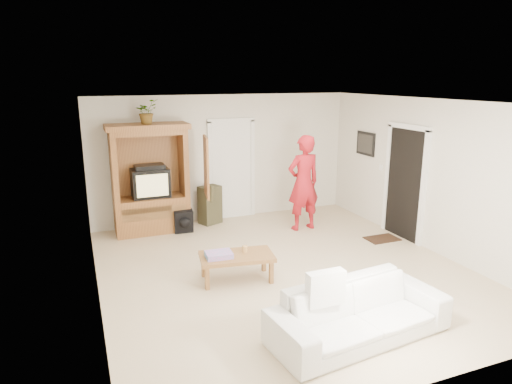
% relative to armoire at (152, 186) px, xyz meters
% --- Properties ---
extents(floor, '(6.00, 6.00, 0.00)m').
position_rel_armoire_xyz_m(floor, '(1.58, -2.66, -0.91)').
color(floor, tan).
rests_on(floor, ground).
extents(ceiling, '(6.00, 6.00, 0.00)m').
position_rel_armoire_xyz_m(ceiling, '(1.58, -2.66, 1.69)').
color(ceiling, white).
rests_on(ceiling, floor).
extents(wall_back, '(5.50, 0.00, 5.50)m').
position_rel_armoire_xyz_m(wall_back, '(1.58, 0.34, 0.39)').
color(wall_back, silver).
rests_on(wall_back, floor).
extents(wall_front, '(5.50, 0.00, 5.50)m').
position_rel_armoire_xyz_m(wall_front, '(1.58, -5.66, 0.39)').
color(wall_front, silver).
rests_on(wall_front, floor).
extents(wall_left, '(0.00, 6.00, 6.00)m').
position_rel_armoire_xyz_m(wall_left, '(-1.17, -2.66, 0.39)').
color(wall_left, silver).
rests_on(wall_left, floor).
extents(wall_right, '(0.00, 6.00, 6.00)m').
position_rel_armoire_xyz_m(wall_right, '(4.33, -2.66, 0.39)').
color(wall_right, silver).
rests_on(wall_right, floor).
extents(armoire, '(1.82, 1.14, 2.10)m').
position_rel_armoire_xyz_m(armoire, '(0.00, 0.00, 0.00)').
color(armoire, '#955F2E').
rests_on(armoire, floor).
extents(door_back, '(0.85, 0.05, 2.04)m').
position_rel_armoire_xyz_m(door_back, '(1.73, 0.31, 0.11)').
color(door_back, white).
rests_on(door_back, floor).
extents(doorway_right, '(0.05, 0.90, 2.04)m').
position_rel_armoire_xyz_m(doorway_right, '(4.30, -2.06, 0.11)').
color(doorway_right, black).
rests_on(doorway_right, floor).
extents(framed_picture, '(0.03, 0.60, 0.48)m').
position_rel_armoire_xyz_m(framed_picture, '(4.31, -0.76, 0.69)').
color(framed_picture, black).
rests_on(framed_picture, wall_right).
extents(doormat, '(0.60, 0.40, 0.02)m').
position_rel_armoire_xyz_m(doormat, '(3.88, -2.06, -0.90)').
color(doormat, '#382316').
rests_on(doormat, floor).
extents(plant, '(0.53, 0.52, 0.45)m').
position_rel_armoire_xyz_m(plant, '(-0.02, -0.03, 1.41)').
color(plant, '#4C7238').
rests_on(plant, armoire).
extents(man, '(0.71, 0.50, 1.88)m').
position_rel_armoire_xyz_m(man, '(2.77, -0.96, 0.03)').
color(man, '#B01720').
rests_on(man, floor).
extents(sofa, '(2.22, 1.07, 0.63)m').
position_rel_armoire_xyz_m(sofa, '(1.58, -4.68, -0.60)').
color(sofa, silver).
rests_on(sofa, floor).
extents(coffee_table, '(1.15, 0.75, 0.40)m').
position_rel_armoire_xyz_m(coffee_table, '(0.77, -2.71, -0.56)').
color(coffee_table, olive).
rests_on(coffee_table, floor).
extents(towel, '(0.40, 0.30, 0.08)m').
position_rel_armoire_xyz_m(towel, '(0.50, -2.71, -0.47)').
color(towel, '#FA53B0').
rests_on(towel, coffee_table).
extents(candle, '(0.08, 0.08, 0.10)m').
position_rel_armoire_xyz_m(candle, '(0.92, -2.66, -0.46)').
color(candle, tan).
rests_on(candle, coffee_table).
extents(backpack_black, '(0.37, 0.23, 0.44)m').
position_rel_armoire_xyz_m(backpack_black, '(0.52, -0.31, -0.69)').
color(backpack_black, black).
rests_on(backpack_black, floor).
extents(backpack_olive, '(0.50, 0.45, 0.79)m').
position_rel_armoire_xyz_m(backpack_olive, '(1.17, 0.07, -0.52)').
color(backpack_olive, '#47442B').
rests_on(backpack_olive, floor).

